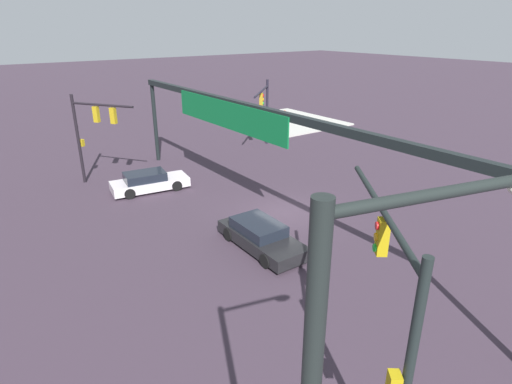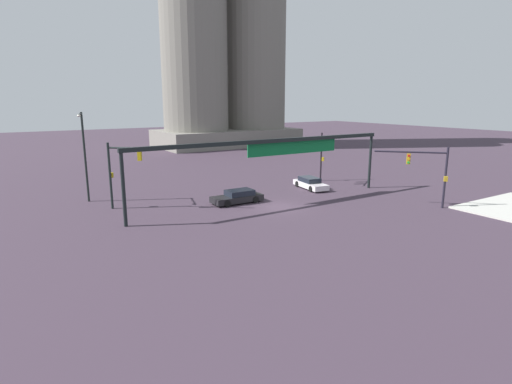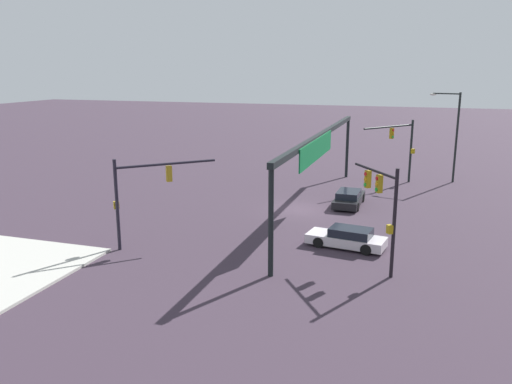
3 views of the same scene
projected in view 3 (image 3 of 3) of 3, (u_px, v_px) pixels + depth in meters
name	position (u px, v px, depth m)	size (l,w,h in m)	color
ground_plane	(300.00, 209.00, 39.46)	(226.99, 226.99, 0.00)	#3B2E3B
traffic_signal_near_corner	(383.00, 199.00, 26.87)	(3.91, 2.60, 5.67)	black
traffic_signal_opposite_side	(141.00, 187.00, 30.51)	(4.39, 4.79, 5.41)	black
traffic_signal_cross_street	(402.00, 141.00, 47.28)	(5.07, 4.27, 5.82)	black
streetlamp_curved_arm	(454.00, 130.00, 47.92)	(0.93, 2.77, 8.31)	black
overhead_sign_gantry	(321.00, 144.00, 37.20)	(26.71, 0.43, 5.95)	black
sedan_car_approaching	(347.00, 238.00, 30.99)	(2.41, 4.83, 1.21)	silver
sedan_car_waiting_far	(349.00, 198.00, 40.47)	(4.82, 2.04, 1.21)	black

